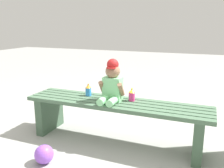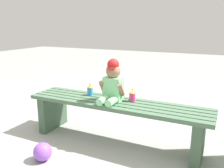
{
  "view_description": "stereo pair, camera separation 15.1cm",
  "coord_description": "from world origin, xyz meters",
  "px_view_note": "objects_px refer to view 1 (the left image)",
  "views": [
    {
      "loc": [
        0.78,
        -2.04,
        1.12
      ],
      "look_at": [
        -0.02,
        -0.05,
        0.59
      ],
      "focal_mm": 38.66,
      "sensor_mm": 36.0,
      "label": 1
    },
    {
      "loc": [
        0.92,
        -1.97,
        1.12
      ],
      "look_at": [
        -0.02,
        -0.05,
        0.59
      ],
      "focal_mm": 38.66,
      "sensor_mm": 36.0,
      "label": 2
    }
  ],
  "objects_px": {
    "park_bench": "(116,114)",
    "sippy_cup_right": "(132,95)",
    "child_figure": "(112,83)",
    "sippy_cup_left": "(88,90)",
    "toy_ball": "(44,154)"
  },
  "relations": [
    {
      "from": "park_bench",
      "to": "toy_ball",
      "type": "height_order",
      "value": "park_bench"
    },
    {
      "from": "park_bench",
      "to": "sippy_cup_left",
      "type": "xyz_separation_m",
      "value": [
        -0.33,
        0.08,
        0.19
      ]
    },
    {
      "from": "park_bench",
      "to": "child_figure",
      "type": "relative_size",
      "value": 4.37
    },
    {
      "from": "toy_ball",
      "to": "child_figure",
      "type": "bearing_deg",
      "value": 56.71
    },
    {
      "from": "park_bench",
      "to": "sippy_cup_right",
      "type": "distance_m",
      "value": 0.24
    },
    {
      "from": "sippy_cup_left",
      "to": "sippy_cup_right",
      "type": "distance_m",
      "value": 0.46
    },
    {
      "from": "toy_ball",
      "to": "sippy_cup_right",
      "type": "bearing_deg",
      "value": 50.33
    },
    {
      "from": "child_figure",
      "to": "toy_ball",
      "type": "height_order",
      "value": "child_figure"
    },
    {
      "from": "sippy_cup_right",
      "to": "sippy_cup_left",
      "type": "bearing_deg",
      "value": 180.0
    },
    {
      "from": "child_figure",
      "to": "sippy_cup_left",
      "type": "height_order",
      "value": "child_figure"
    },
    {
      "from": "park_bench",
      "to": "toy_ball",
      "type": "xyz_separation_m",
      "value": [
        -0.41,
        -0.58,
        -0.21
      ]
    },
    {
      "from": "sippy_cup_left",
      "to": "toy_ball",
      "type": "relative_size",
      "value": 0.78
    },
    {
      "from": "child_figure",
      "to": "sippy_cup_right",
      "type": "distance_m",
      "value": 0.22
    },
    {
      "from": "sippy_cup_left",
      "to": "sippy_cup_right",
      "type": "bearing_deg",
      "value": 0.0
    },
    {
      "from": "sippy_cup_right",
      "to": "toy_ball",
      "type": "relative_size",
      "value": 0.78
    }
  ]
}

